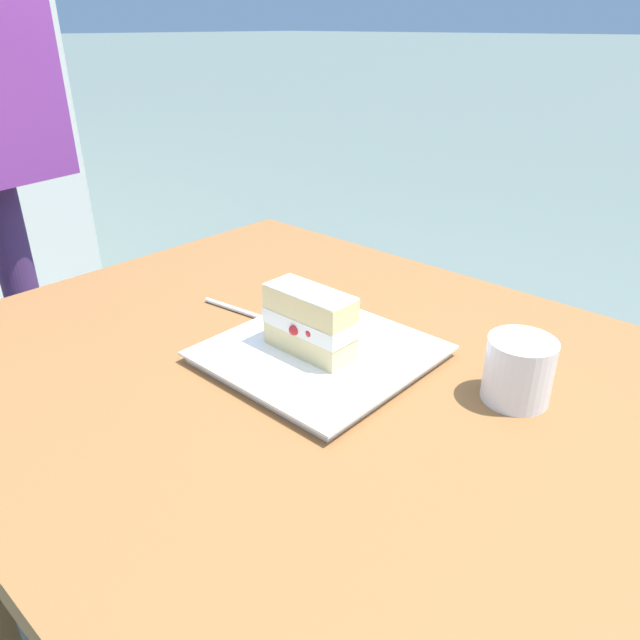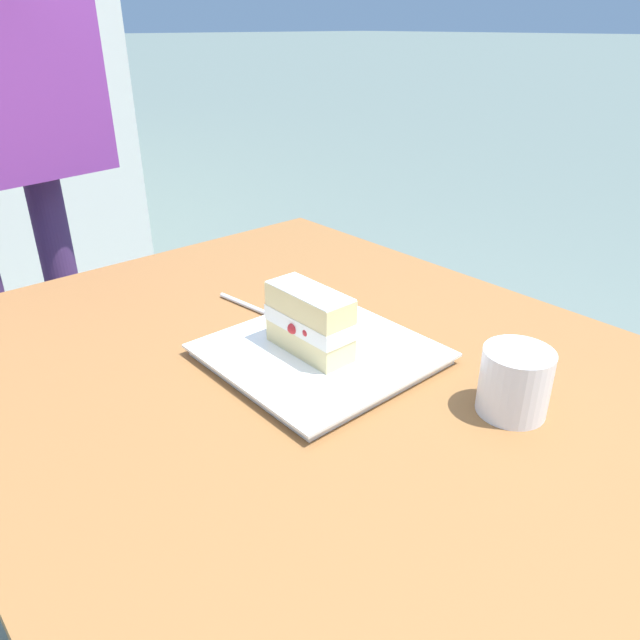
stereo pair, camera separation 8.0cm
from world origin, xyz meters
TOP-DOWN VIEW (x-y plane):
  - patio_table at (0.00, 0.00)m, footprint 1.42×0.86m
  - dessert_plate at (0.17, -0.02)m, footprint 0.28×0.28m
  - cake_slice at (0.18, -0.01)m, footprint 0.13×0.07m
  - dessert_fork at (0.35, -0.05)m, footprint 0.17×0.04m
  - coffee_cup at (-0.07, -0.11)m, footprint 0.08×0.08m

SIDE VIEW (x-z plane):
  - patio_table at x=0.00m, z-range 0.27..1.00m
  - dessert_fork at x=0.35m, z-range 0.73..0.74m
  - dessert_plate at x=0.17m, z-range 0.73..0.75m
  - coffee_cup at x=-0.07m, z-range 0.73..0.82m
  - cake_slice at x=0.18m, z-range 0.75..0.84m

